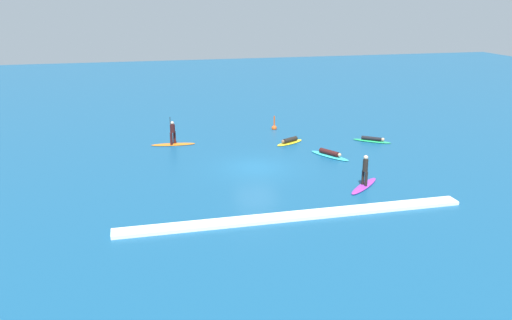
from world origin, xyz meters
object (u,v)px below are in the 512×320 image
object	(u,v)px
surfer_on_yellow_board	(290,141)
surfer_on_green_board	(372,140)
surfer_on_teal_board	(330,154)
surfer_on_purple_board	(364,180)
marker_buoy	(274,127)
surfer_on_orange_board	(173,138)

from	to	relation	value
surfer_on_yellow_board	surfer_on_green_board	world-z (taller)	surfer_on_yellow_board
surfer_on_teal_board	surfer_on_purple_board	bearing A→B (deg)	-31.21
surfer_on_purple_board	marker_buoy	xyz separation A→B (m)	(-1.33, 14.34, -0.26)
surfer_on_green_board	marker_buoy	bearing A→B (deg)	176.67
surfer_on_orange_board	surfer_on_purple_board	bearing A→B (deg)	135.12
surfer_on_green_board	marker_buoy	world-z (taller)	marker_buoy
surfer_on_yellow_board	surfer_on_green_board	size ratio (longest dim) A/B	1.00
surfer_on_purple_board	surfer_on_yellow_board	world-z (taller)	surfer_on_purple_board
marker_buoy	surfer_on_green_board	bearing A→B (deg)	-41.81
surfer_on_orange_board	marker_buoy	size ratio (longest dim) A/B	2.65
surfer_on_orange_board	surfer_on_green_board	distance (m)	14.78
surfer_on_orange_board	surfer_on_green_board	xyz separation A→B (m)	(14.53, -2.68, -0.35)
surfer_on_yellow_board	surfer_on_orange_board	xyz separation A→B (m)	(-8.41, 1.61, 0.33)
surfer_on_orange_board	surfer_on_yellow_board	bearing A→B (deg)	174.06
surfer_on_teal_board	surfer_on_yellow_board	bearing A→B (deg)	174.38
surfer_on_yellow_board	marker_buoy	bearing A→B (deg)	-120.99
surfer_on_orange_board	surfer_on_green_board	size ratio (longest dim) A/B	1.25
surfer_on_green_board	marker_buoy	xyz separation A→B (m)	(-6.08, 5.44, 0.04)
surfer_on_teal_board	surfer_on_orange_board	world-z (taller)	surfer_on_orange_board
surfer_on_purple_board	surfer_on_orange_board	distance (m)	15.15
surfer_on_yellow_board	marker_buoy	distance (m)	4.38
surfer_on_green_board	surfer_on_yellow_board	bearing A→B (deg)	-151.37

